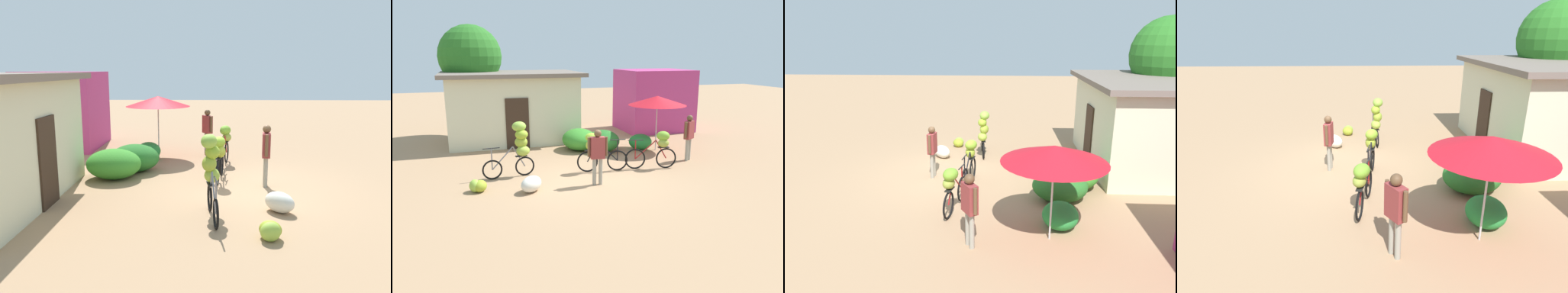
% 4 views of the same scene
% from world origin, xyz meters
% --- Properties ---
extents(ground_plane, '(60.00, 60.00, 0.00)m').
position_xyz_m(ground_plane, '(0.00, 0.00, 0.00)').
color(ground_plane, '#A6805D').
extents(shop_pink, '(3.20, 2.80, 2.92)m').
position_xyz_m(shop_pink, '(5.43, 6.67, 1.46)').
color(shop_pink, '#B33677').
rests_on(shop_pink, ground).
extents(hedge_bush_front_left, '(1.33, 1.52, 0.83)m').
position_xyz_m(hedge_bush_front_left, '(0.75, 3.71, 0.42)').
color(hedge_bush_front_left, '#378B2A').
rests_on(hedge_bush_front_left, ground).
extents(hedge_bush_front_right, '(1.24, 1.46, 0.81)m').
position_xyz_m(hedge_bush_front_right, '(1.58, 3.27, 0.41)').
color(hedge_bush_front_right, '#286E27').
rests_on(hedge_bush_front_right, ground).
extents(hedge_bush_mid, '(0.91, 0.82, 0.60)m').
position_xyz_m(hedge_bush_mid, '(3.06, 3.07, 0.30)').
color(hedge_bush_mid, '#258537').
rests_on(hedge_bush_mid, ground).
extents(market_umbrella, '(2.20, 2.20, 2.11)m').
position_xyz_m(market_umbrella, '(3.58, 2.77, 1.94)').
color(market_umbrella, beige).
rests_on(market_umbrella, ground).
extents(bicycle_leftmost, '(1.59, 0.43, 1.70)m').
position_xyz_m(bicycle_leftmost, '(-1.94, 1.06, 1.00)').
color(bicycle_leftmost, black).
rests_on(bicycle_leftmost, ground).
extents(bicycle_near_pile, '(1.63, 0.47, 1.27)m').
position_xyz_m(bicycle_near_pile, '(0.45, 0.78, 0.75)').
color(bicycle_near_pile, black).
rests_on(bicycle_near_pile, ground).
extents(bicycle_center_loaded, '(1.68, 0.51, 1.24)m').
position_xyz_m(bicycle_center_loaded, '(2.49, 0.53, 0.73)').
color(bicycle_center_loaded, black).
rests_on(bicycle_center_loaded, ground).
extents(banana_pile_on_ground, '(0.57, 0.54, 0.35)m').
position_xyz_m(banana_pile_on_ground, '(-3.21, 0.01, 0.17)').
color(banana_pile_on_ground, '#94BA3F').
rests_on(banana_pile_on_ground, ground).
extents(produce_sack, '(0.81, 0.80, 0.44)m').
position_xyz_m(produce_sack, '(-1.82, -0.41, 0.22)').
color(produce_sack, silver).
rests_on(produce_sack, ground).
extents(person_vendor, '(0.50, 0.38, 1.61)m').
position_xyz_m(person_vendor, '(3.97, 1.08, 0.99)').
color(person_vendor, gray).
rests_on(person_vendor, ground).
extents(person_bystander, '(0.58, 0.25, 1.61)m').
position_xyz_m(person_bystander, '(0.09, -0.40, 0.98)').
color(person_bystander, gray).
rests_on(person_bystander, ground).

